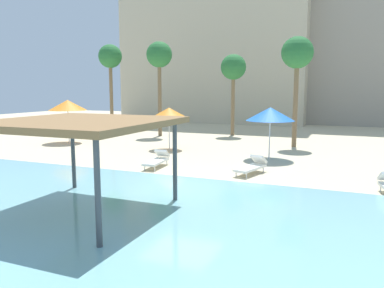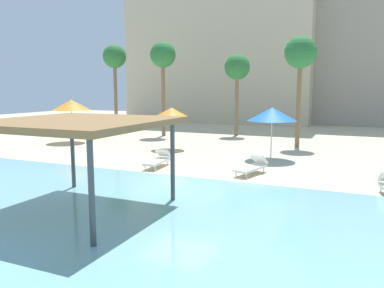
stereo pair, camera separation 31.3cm
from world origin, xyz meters
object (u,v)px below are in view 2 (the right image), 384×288
object	(u,v)px
lounge_chair_2	(252,166)
palm_tree_1	(115,59)
beach_umbrella_orange_3	(171,112)
beach_umbrella_orange_0	(71,105)
palm_tree_2	(300,55)
palm_tree_0	(237,69)
palm_tree_3	(163,57)
lounge_chair_0	(158,160)
shade_pavilion	(78,125)
beach_umbrella_blue_2	(272,114)

from	to	relation	value
lounge_chair_2	palm_tree_1	bearing A→B (deg)	-112.41
beach_umbrella_orange_3	lounge_chair_2	xyz separation A→B (m)	(6.13, -4.66, -1.86)
beach_umbrella_orange_3	lounge_chair_2	bearing A→B (deg)	-37.23
beach_umbrella_orange_3	beach_umbrella_orange_0	bearing A→B (deg)	179.96
beach_umbrella_orange_3	palm_tree_2	xyz separation A→B (m)	(6.68, 3.76, 3.32)
lounge_chair_2	palm_tree_0	size ratio (longest dim) A/B	0.33
beach_umbrella_orange_3	palm_tree_0	world-z (taller)	palm_tree_0
palm_tree_0	palm_tree_2	world-z (taller)	palm_tree_2
palm_tree_0	palm_tree_3	size ratio (longest dim) A/B	0.87
lounge_chair_2	beach_umbrella_orange_0	bearing A→B (deg)	-93.84
palm_tree_3	palm_tree_2	bearing A→B (deg)	-10.00
palm_tree_0	palm_tree_1	xyz separation A→B (m)	(-9.98, -1.41, 0.95)
beach_umbrella_orange_0	lounge_chair_0	distance (m)	10.66
shade_pavilion	lounge_chair_0	bearing A→B (deg)	99.11
lounge_chair_2	palm_tree_3	size ratio (longest dim) A/B	0.28
lounge_chair_2	palm_tree_2	distance (m)	9.90
beach_umbrella_orange_3	palm_tree_3	world-z (taller)	palm_tree_3
palm_tree_1	beach_umbrella_orange_0	bearing A→B (deg)	-80.65
palm_tree_0	lounge_chair_0	bearing A→B (deg)	-88.60
beach_umbrella_orange_3	palm_tree_2	bearing A→B (deg)	29.37
beach_umbrella_blue_2	beach_umbrella_orange_3	size ratio (longest dim) A/B	1.07
shade_pavilion	beach_umbrella_blue_2	size ratio (longest dim) A/B	1.78
shade_pavilion	beach_umbrella_blue_2	xyz separation A→B (m)	(3.25, 10.52, -0.24)
shade_pavilion	lounge_chair_0	xyz separation A→B (m)	(-1.05, 6.56, -2.19)
lounge_chair_0	lounge_chair_2	distance (m)	4.35
beach_umbrella_blue_2	palm_tree_1	size ratio (longest dim) A/B	0.37
beach_umbrella_orange_0	palm_tree_2	bearing A→B (deg)	14.91
lounge_chair_0	palm_tree_0	xyz separation A→B (m)	(-0.32, 12.92, 4.69)
shade_pavilion	palm_tree_2	bearing A→B (deg)	75.87
palm_tree_0	beach_umbrella_blue_2	bearing A→B (deg)	-62.73
lounge_chair_0	lounge_chair_2	bearing A→B (deg)	88.47
shade_pavilion	lounge_chair_0	world-z (taller)	shade_pavilion
palm_tree_0	palm_tree_3	world-z (taller)	palm_tree_3
palm_tree_1	beach_umbrella_blue_2	bearing A→B (deg)	-27.35
beach_umbrella_blue_2	palm_tree_1	bearing A→B (deg)	152.65
beach_umbrella_blue_2	palm_tree_2	distance (m)	5.74
palm_tree_2	beach_umbrella_orange_0	bearing A→B (deg)	-165.09
beach_umbrella_orange_0	palm_tree_3	bearing A→B (deg)	54.67
beach_umbrella_orange_0	lounge_chair_0	world-z (taller)	beach_umbrella_orange_0
beach_umbrella_orange_0	lounge_chair_2	xyz separation A→B (m)	(13.55, -4.66, -2.15)
beach_umbrella_orange_0	lounge_chair_2	bearing A→B (deg)	-19.00
beach_umbrella_blue_2	palm_tree_2	world-z (taller)	palm_tree_2
palm_tree_1	lounge_chair_2	bearing A→B (deg)	-37.56
palm_tree_1	palm_tree_3	world-z (taller)	palm_tree_1
lounge_chair_0	beach_umbrella_blue_2	bearing A→B (deg)	127.68
lounge_chair_0	palm_tree_0	world-z (taller)	palm_tree_0
beach_umbrella_blue_2	palm_tree_3	distance (m)	12.12
beach_umbrella_orange_0	lounge_chair_2	distance (m)	14.49
lounge_chair_2	palm_tree_3	world-z (taller)	palm_tree_3
lounge_chair_2	palm_tree_0	distance (m)	14.29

